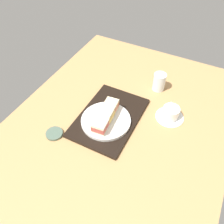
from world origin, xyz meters
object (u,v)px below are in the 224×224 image
object	(u,v)px
sandwich_near	(111,106)
coffee_cup	(170,113)
drinking_glass	(159,82)
sandwich_middle	(106,115)
small_sauce_dish	(54,134)
sandwich_far	(100,126)
sandwich_plate	(106,121)

from	to	relation	value
sandwich_near	coffee_cup	distance (cm)	28.57
coffee_cup	drinking_glass	bearing A→B (deg)	-144.90
coffee_cup	drinking_glass	distance (cm)	20.89
sandwich_middle	small_sauce_dish	xyz separation A→B (cm)	(16.30, -17.78, -5.20)
sandwich_middle	sandwich_far	size ratio (longest dim) A/B	1.03
sandwich_far	coffee_cup	world-z (taller)	sandwich_far
sandwich_plate	sandwich_far	bearing A→B (deg)	5.66
sandwich_plate	sandwich_near	distance (cm)	7.23
coffee_cup	sandwich_far	bearing A→B (deg)	-45.96
drinking_glass	sandwich_near	bearing A→B (deg)	-26.46
sandwich_middle	sandwich_near	bearing A→B (deg)	-174.34
sandwich_near	sandwich_far	world-z (taller)	same
sandwich_middle	coffee_cup	distance (cm)	31.11
small_sauce_dish	sandwich_far	bearing A→B (deg)	118.45
sandwich_near	sandwich_far	bearing A→B (deg)	5.66
sandwich_plate	drinking_glass	bearing A→B (deg)	158.76
coffee_cup	small_sauce_dish	size ratio (longest dim) A/B	1.76
sandwich_near	sandwich_far	xyz separation A→B (cm)	(12.65, 1.25, -0.00)
small_sauce_dish	sandwich_middle	bearing A→B (deg)	132.51
sandwich_plate	sandwich_near	xyz separation A→B (cm)	(-6.32, -0.63, 3.45)
sandwich_middle	sandwich_far	bearing A→B (deg)	5.66
sandwich_near	drinking_glass	distance (cm)	31.66
sandwich_far	drinking_glass	distance (cm)	42.96
sandwich_middle	sandwich_far	distance (cm)	6.36
sandwich_middle	coffee_cup	bearing A→B (deg)	124.78
sandwich_middle	drinking_glass	size ratio (longest dim) A/B	0.76
drinking_glass	sandwich_plate	bearing A→B (deg)	-21.24
sandwich_plate	drinking_glass	size ratio (longest dim) A/B	2.39
sandwich_far	drinking_glass	bearing A→B (deg)	162.59
sandwich_plate	sandwich_middle	xyz separation A→B (cm)	(0.00, 0.00, 3.56)
sandwich_near	sandwich_middle	xyz separation A→B (cm)	(6.32, 0.63, 0.11)
sandwich_plate	small_sauce_dish	distance (cm)	24.17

